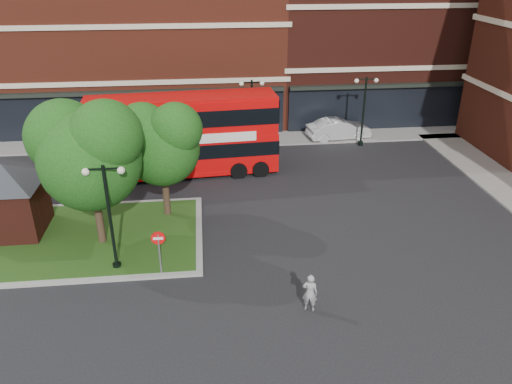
{
  "coord_description": "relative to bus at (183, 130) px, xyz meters",
  "views": [
    {
      "loc": [
        -1.35,
        -18.95,
        12.73
      ],
      "look_at": [
        1.07,
        3.28,
        2.0
      ],
      "focal_mm": 35.0,
      "sensor_mm": 36.0,
      "label": 1
    }
  ],
  "objects": [
    {
      "name": "terrace_far_right",
      "position": [
        16.65,
        13.37,
        5.11
      ],
      "size": [
        18.0,
        12.0,
        16.0
      ],
      "primitive_type": "cube",
      "color": "#471911",
      "rests_on": "ground"
    },
    {
      "name": "ground",
      "position": [
        2.65,
        -10.63,
        -2.89
      ],
      "size": [
        120.0,
        120.0,
        0.0
      ],
      "primitive_type": "plane",
      "color": "black",
      "rests_on": "ground"
    },
    {
      "name": "woman",
      "position": [
        5.09,
        -14.13,
        -2.08
      ],
      "size": [
        0.69,
        0.57,
        1.63
      ],
      "primitive_type": "imported",
      "rotation": [
        0.0,
        0.0,
        2.8
      ],
      "color": "gray",
      "rests_on": "ground"
    },
    {
      "name": "terrace_far_left",
      "position": [
        -5.35,
        13.37,
        4.11
      ],
      "size": [
        26.0,
        12.0,
        14.0
      ],
      "primitive_type": "cube",
      "color": "maroon",
      "rests_on": "ground"
    },
    {
      "name": "lamp_island",
      "position": [
        -2.85,
        -10.43,
        -0.07
      ],
      "size": [
        1.72,
        0.36,
        5.0
      ],
      "color": "black",
      "rests_on": "ground"
    },
    {
      "name": "kiosk",
      "position": [
        -8.35,
        -6.63,
        -0.58
      ],
      "size": [
        6.51,
        6.51,
        3.6
      ],
      "color": "#471911",
      "rests_on": "traffic_island"
    },
    {
      "name": "car_white",
      "position": [
        11.36,
        5.37,
        -2.11
      ],
      "size": [
        4.92,
        2.26,
        1.56
      ],
      "primitive_type": "imported",
      "rotation": [
        0.0,
        0.0,
        1.7
      ],
      "color": "silver",
      "rests_on": "ground"
    },
    {
      "name": "bus",
      "position": [
        0.0,
        0.0,
        0.0
      ],
      "size": [
        11.72,
        3.49,
        4.41
      ],
      "rotation": [
        0.0,
        0.0,
        0.08
      ],
      "color": "red",
      "rests_on": "ground"
    },
    {
      "name": "car_silver",
      "position": [
        -1.98,
        5.37,
        -2.17
      ],
      "size": [
        4.27,
        1.73,
        1.45
      ],
      "primitive_type": "imported",
      "rotation": [
        0.0,
        0.0,
        1.57
      ],
      "color": "#A8A9AF",
      "rests_on": "ground"
    },
    {
      "name": "tree_island_west",
      "position": [
        -3.95,
        -8.06,
        1.9
      ],
      "size": [
        5.4,
        4.71,
        7.21
      ],
      "color": "#2D2116",
      "rests_on": "ground"
    },
    {
      "name": "no_entry_sign",
      "position": [
        -0.85,
        -11.13,
        -1.34
      ],
      "size": [
        0.6,
        0.08,
        2.18
      ],
      "rotation": [
        0.0,
        0.0,
        0.01
      ],
      "color": "slate",
      "rests_on": "ground"
    },
    {
      "name": "tree_island_east",
      "position": [
        -0.93,
        -5.57,
        1.35
      ],
      "size": [
        4.46,
        3.9,
        6.29
      ],
      "color": "#2D2116",
      "rests_on": "ground"
    },
    {
      "name": "pavement_far",
      "position": [
        2.65,
        5.87,
        -2.83
      ],
      "size": [
        44.0,
        3.0,
        0.12
      ],
      "primitive_type": "cube",
      "color": "slate",
      "rests_on": "ground"
    },
    {
      "name": "traffic_island",
      "position": [
        -5.35,
        -7.63,
        -2.83
      ],
      "size": [
        12.6,
        7.6,
        0.15
      ],
      "color": "gray",
      "rests_on": "ground"
    },
    {
      "name": "lamp_far_right",
      "position": [
        12.65,
        3.87,
        -0.07
      ],
      "size": [
        1.72,
        0.36,
        5.0
      ],
      "color": "black",
      "rests_on": "ground"
    },
    {
      "name": "lamp_far_left",
      "position": [
        4.65,
        3.87,
        -0.07
      ],
      "size": [
        1.72,
        0.36,
        5.0
      ],
      "color": "black",
      "rests_on": "ground"
    }
  ]
}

